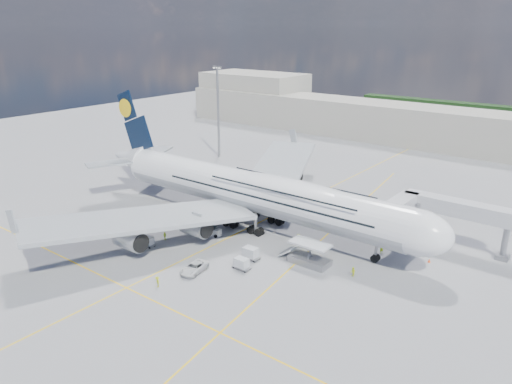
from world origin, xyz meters
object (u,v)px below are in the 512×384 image
Objects in this scene: cone_tail at (156,184)px; cone_nose at (429,260)px; dolly_row_a at (143,225)px; cargo_loader at (309,256)px; crew_loader at (353,272)px; cone_wing_right_inner at (143,228)px; jet_bridge at (433,210)px; dolly_nose_far at (242,263)px; airliner at (254,192)px; crew_nose at (382,249)px; cone_wing_right_outer at (124,236)px; crew_van at (299,240)px; baggage_tug at (213,232)px; crew_tug at (157,282)px; catering_truck_inner at (274,177)px; catering_truck_outer at (285,163)px; light_mast at (218,111)px; dolly_nose_near at (251,253)px; dolly_row_b at (107,227)px; service_van at (194,268)px; dolly_row_c at (147,241)px; cone_wing_left_inner at (256,191)px; crew_wing at (165,236)px; cone_wing_left_outer at (273,173)px; dolly_back at (127,233)px.

cone_nose is at bearing -0.48° from cone_tail.
cargo_loader is at bearing -10.91° from dolly_row_a.
crew_loader reaches higher than cone_wing_right_inner.
cone_wing_right_inner is (1.17, -0.78, -0.07)m from dolly_row_a.
dolly_nose_far is (-20.30, -26.09, -5.87)m from jet_bridge.
airliner is 22.25m from dolly_row_a.
jet_bridge reaches higher than cargo_loader.
crew_nose is 2.98× the size of cone_wing_right_outer.
crew_van is 4.20× the size of cone_wing_right_inner.
baggage_tug is at bearing -158.88° from cone_nose.
baggage_tug is at bearing 132.17° from crew_tug.
catering_truck_inner is 4.12× the size of crew_loader.
cone_nose is 50.93m from cone_wing_right_inner.
dolly_row_a is 0.41× the size of catering_truck_outer.
dolly_nose_near is at bearing -43.84° from light_mast.
catering_truck_inner is at bearing 95.66° from baggage_tug.
cone_tail is at bearing 111.62° from dolly_row_a.
dolly_row_b is 25.23m from service_van.
cone_wing_right_outer is (-23.34, -7.30, -0.81)m from dolly_nose_near.
cargo_loader is at bearing 38.38° from service_van.
dolly_nose_near is 24.47m from cone_wing_right_outer.
dolly_nose_far is 24.00m from crew_nose.
dolly_row_c reaches higher than cone_wing_left_inner.
crew_van is at bearing 32.04° from cone_wing_right_outer.
crew_loader is 1.05× the size of crew_wing.
cone_wing_right_outer is (-18.35, 8.25, -0.57)m from crew_tug.
catering_truck_inner is 34.97m from crew_van.
dolly_nose_near is at bearing -74.65° from crew_wing.
baggage_tug is at bearing -176.77° from cargo_loader.
cone_nose is (22.43, 20.35, -0.69)m from dolly_nose_far.
catering_truck_outer is at bearing 128.81° from cargo_loader.
jet_bridge reaches higher than cone_wing_left_outer.
airliner is 10.67m from baggage_tug.
cone_wing_left_inner is (-21.01, 30.94, -0.71)m from dolly_nose_far.
dolly_back reaches higher than dolly_nose_near.
light_mast is 8.50× the size of dolly_row_a.
cone_wing_right_inner is at bearing 137.95° from dolly_row_c.
crew_nose is 3.39× the size of cone_wing_right_inner.
cone_wing_right_outer is at bearing -162.89° from dolly_nose_near.
cargo_loader is 33.86m from cone_wing_right_outer.
cone_wing_right_inner is (-39.67, -17.63, -0.58)m from crew_nose.
crew_wing is (3.80, -38.39, -1.08)m from catering_truck_inner.
crew_van is at bearing 32.07° from dolly_row_b.
catering_truck_outer is at bearing 118.33° from dolly_nose_near.
dolly_back is at bearing -94.30° from cone_wing_left_inner.
service_van is at bearing -58.34° from catering_truck_outer.
cone_wing_right_inner is at bearing -151.05° from jet_bridge.
baggage_tug reaches higher than cone_wing_left_inner.
airliner is 18.70m from dolly_nose_far.
cone_nose is (15.13, 12.30, -0.96)m from cargo_loader.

